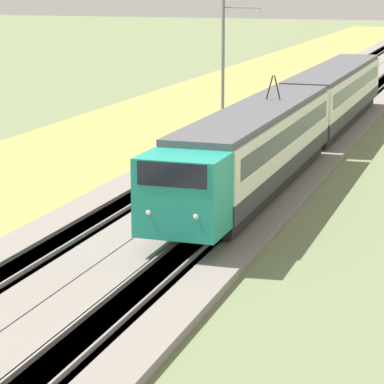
% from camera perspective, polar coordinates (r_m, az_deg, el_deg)
% --- Properties ---
extents(ballast_main, '(240.00, 4.40, 0.30)m').
position_cam_1_polar(ballast_main, '(59.13, 4.77, 4.51)').
color(ballast_main, gray).
rests_on(ballast_main, ground).
extents(ballast_adjacent, '(240.00, 4.40, 0.30)m').
position_cam_1_polar(ballast_adjacent, '(58.26, 9.04, 4.25)').
color(ballast_adjacent, gray).
rests_on(ballast_adjacent, ground).
extents(track_main, '(240.00, 1.57, 0.45)m').
position_cam_1_polar(track_main, '(59.13, 4.77, 4.51)').
color(track_main, '#4C4238').
rests_on(track_main, ground).
extents(track_adjacent, '(240.00, 1.57, 0.45)m').
position_cam_1_polar(track_adjacent, '(58.25, 9.04, 4.26)').
color(track_adjacent, '#4C4238').
rests_on(track_adjacent, ground).
extents(grass_verge, '(240.00, 11.66, 0.12)m').
position_cam_1_polar(grass_verge, '(61.09, -1.45, 4.74)').
color(grass_verge, '#99934C').
rests_on(grass_verge, ground).
extents(passenger_train, '(39.70, 2.90, 4.92)m').
position_cam_1_polar(passenger_train, '(47.51, 6.95, 4.92)').
color(passenger_train, teal).
rests_on(passenger_train, ground).
extents(catenary_mast_mid, '(0.22, 2.56, 8.21)m').
position_cam_1_polar(catenary_mast_mid, '(58.94, 2.01, 8.52)').
color(catenary_mast_mid, slate).
rests_on(catenary_mast_mid, ground).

